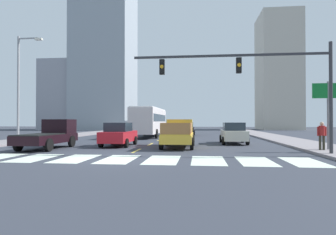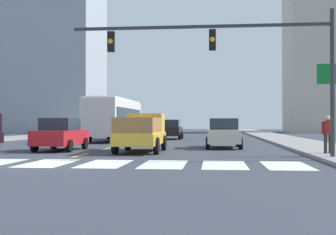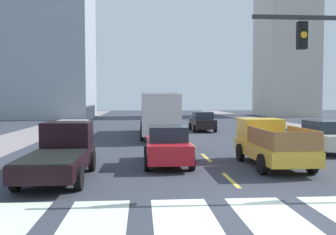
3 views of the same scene
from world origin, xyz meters
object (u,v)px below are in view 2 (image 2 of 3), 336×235
traffic_signal_gantry (243,54)px  pedestrian_walking (328,131)px  pickup_stakebed (142,133)px  sedan_far (171,129)px  sedan_near_right (224,133)px  sedan_near_left (61,134)px  city_bus (115,117)px

traffic_signal_gantry → pedestrian_walking: traffic_signal_gantry is taller
pickup_stakebed → traffic_signal_gantry: traffic_signal_gantry is taller
pedestrian_walking → sedan_far: bearing=-109.8°
traffic_signal_gantry → pedestrian_walking: (3.74, 1.80, -3.14)m
sedan_near_right → pedestrian_walking: bearing=-52.6°
sedan_near_right → sedan_near_left: 9.19m
sedan_near_right → pedestrian_walking: size_ratio=2.68×
pickup_stakebed → city_bus: 13.35m
sedan_near_right → sedan_near_left: same height
sedan_far → traffic_signal_gantry: 22.02m
city_bus → sedan_near_right: bearing=-46.3°
traffic_signal_gantry → pickup_stakebed: bearing=137.3°
city_bus → pickup_stakebed: bearing=-70.5°
traffic_signal_gantry → pedestrian_walking: size_ratio=6.45×
pickup_stakebed → pedestrian_walking: (8.57, -2.66, 0.18)m
traffic_signal_gantry → pedestrian_walking: 5.20m
city_bus → sedan_near_right: 12.53m
pickup_stakebed → city_bus: city_bus is taller
sedan_near_right → sedan_near_left: size_ratio=1.00×
sedan_near_right → sedan_near_left: bearing=-158.3°
sedan_near_right → traffic_signal_gantry: bearing=-83.6°
city_bus → sedan_near_right: city_bus is taller
city_bus → sedan_near_right: (8.50, -9.14, -1.09)m
sedan_near_left → sedan_near_right: bearing=17.9°
sedan_far → traffic_signal_gantry: traffic_signal_gantry is taller
city_bus → pedestrian_walking: size_ratio=6.59×
sedan_near_right → pedestrian_walking: pedestrian_walking is taller
sedan_far → pedestrian_walking: pedestrian_walking is taller
sedan_near_right → sedan_near_left: (-8.65, -3.12, 0.00)m
sedan_near_left → traffic_signal_gantry: (9.27, -4.81, 3.40)m
sedan_far → traffic_signal_gantry: (4.99, -21.18, 3.40)m
sedan_near_right → traffic_signal_gantry: traffic_signal_gantry is taller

